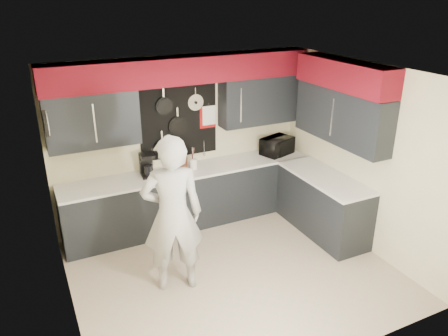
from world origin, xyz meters
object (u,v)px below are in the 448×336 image
person (173,215)px  coffee_maker (147,164)px  microwave (277,146)px  utensil_crock (194,164)px  knife_block (184,163)px

person → coffee_maker: bearing=-81.0°
microwave → coffee_maker: bearing=159.9°
microwave → utensil_crock: size_ratio=3.37×
coffee_maker → person: size_ratio=0.18×
coffee_maker → person: bearing=-89.9°
microwave → person: 2.70m
knife_block → coffee_maker: 0.57m
knife_block → coffee_maker: coffee_maker is taller
knife_block → person: person is taller
person → utensil_crock: bearing=-106.9°
knife_block → utensil_crock: (0.14, -0.05, -0.03)m
knife_block → person: 1.60m
utensil_crock → person: size_ratio=0.08×
microwave → knife_block: size_ratio=2.46×
knife_block → utensil_crock: knife_block is taller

